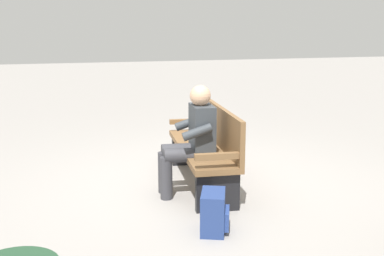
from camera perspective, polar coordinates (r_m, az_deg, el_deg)
name	(u,v)px	position (r m, az deg, el deg)	size (l,w,h in m)	color
ground_plane	(201,184)	(5.31, 1.12, -7.00)	(40.00, 40.00, 0.00)	gray
bench_near	(207,145)	(5.19, 1.90, -2.16)	(1.84, 0.68, 0.90)	brown
person_seated	(192,137)	(4.83, -0.04, -1.17)	(0.60, 0.60, 1.18)	#33383D
backpack	(214,212)	(4.07, 2.74, -10.45)	(0.39, 0.34, 0.36)	navy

